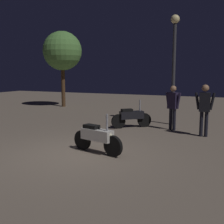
{
  "coord_description": "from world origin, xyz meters",
  "views": [
    {
      "loc": [
        3.84,
        -6.19,
        2.17
      ],
      "look_at": [
        0.49,
        1.35,
        1.0
      ],
      "focal_mm": 44.49,
      "sensor_mm": 36.0,
      "label": 1
    }
  ],
  "objects_px": {
    "streetlamp_near": "(174,55)",
    "person_bystander_far": "(205,106)",
    "motorcycle_white_foreground": "(97,137)",
    "motorcycle_black_parked_left": "(131,117)",
    "person_rider_beside": "(173,104)"
  },
  "relations": [
    {
      "from": "streetlamp_near",
      "to": "person_bystander_far",
      "type": "bearing_deg",
      "value": -51.18
    },
    {
      "from": "motorcycle_white_foreground",
      "to": "streetlamp_near",
      "type": "xyz_separation_m",
      "value": [
        0.99,
        5.04,
        2.45
      ]
    },
    {
      "from": "motorcycle_white_foreground",
      "to": "streetlamp_near",
      "type": "distance_m",
      "value": 5.69
    },
    {
      "from": "motorcycle_white_foreground",
      "to": "motorcycle_black_parked_left",
      "type": "relative_size",
      "value": 1.23
    },
    {
      "from": "person_rider_beside",
      "to": "motorcycle_black_parked_left",
      "type": "bearing_deg",
      "value": -61.49
    },
    {
      "from": "motorcycle_black_parked_left",
      "to": "motorcycle_white_foreground",
      "type": "bearing_deg",
      "value": -125.3
    },
    {
      "from": "person_rider_beside",
      "to": "streetlamp_near",
      "type": "bearing_deg",
      "value": -146.53
    },
    {
      "from": "streetlamp_near",
      "to": "motorcycle_white_foreground",
      "type": "bearing_deg",
      "value": -101.1
    },
    {
      "from": "motorcycle_black_parked_left",
      "to": "person_bystander_far",
      "type": "height_order",
      "value": "person_bystander_far"
    },
    {
      "from": "person_rider_beside",
      "to": "person_bystander_far",
      "type": "distance_m",
      "value": 1.37
    },
    {
      "from": "person_bystander_far",
      "to": "streetlamp_near",
      "type": "height_order",
      "value": "streetlamp_near"
    },
    {
      "from": "motorcycle_white_foreground",
      "to": "person_bystander_far",
      "type": "height_order",
      "value": "person_bystander_far"
    },
    {
      "from": "person_bystander_far",
      "to": "person_rider_beside",
      "type": "bearing_deg",
      "value": 56.87
    },
    {
      "from": "motorcycle_black_parked_left",
      "to": "streetlamp_near",
      "type": "xyz_separation_m",
      "value": [
        1.33,
        1.35,
        2.45
      ]
    },
    {
      "from": "motorcycle_white_foreground",
      "to": "motorcycle_black_parked_left",
      "type": "bearing_deg",
      "value": 109.7
    }
  ]
}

